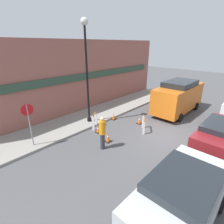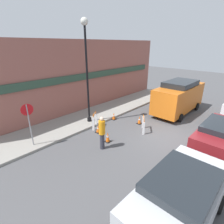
{
  "view_description": "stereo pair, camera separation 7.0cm",
  "coord_description": "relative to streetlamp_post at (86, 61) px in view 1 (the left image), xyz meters",
  "views": [
    {
      "loc": [
        -8.88,
        -3.49,
        5.18
      ],
      "look_at": [
        -1.05,
        3.76,
        1.0
      ],
      "focal_mm": 28.0,
      "sensor_mm": 36.0,
      "label": 1
    },
    {
      "loc": [
        -8.83,
        -3.54,
        5.18
      ],
      "look_at": [
        -1.05,
        3.76,
        1.0
      ],
      "focal_mm": 28.0,
      "sensor_mm": 36.0,
      "label": 2
    }
  ],
  "objects": [
    {
      "name": "traffic_cone_2",
      "position": [
        -0.95,
        -2.72,
        -3.93
      ],
      "size": [
        0.3,
        0.3,
        0.59
      ],
      "color": "black",
      "rests_on": "ground_plane"
    },
    {
      "name": "storefront_facade",
      "position": [
        1.78,
        2.24,
        -1.46
      ],
      "size": [
        18.0,
        0.22,
        5.5
      ],
      "color": "#93564C",
      "rests_on": "ground_plane"
    },
    {
      "name": "person_worker",
      "position": [
        -1.63,
        -2.99,
        -3.22
      ],
      "size": [
        0.44,
        0.44,
        1.82
      ],
      "rotation": [
        0.0,
        0.0,
        0.4
      ],
      "color": "#33333D",
      "rests_on": "ground_plane"
    },
    {
      "name": "traffic_cone_0",
      "position": [
        1.58,
        -0.86,
        -3.96
      ],
      "size": [
        0.3,
        0.3,
        0.53
      ],
      "color": "black",
      "rests_on": "ground_plane"
    },
    {
      "name": "parked_car_0",
      "position": [
        -2.85,
        -7.59,
        -3.26
      ],
      "size": [
        4.09,
        1.99,
        1.69
      ],
      "color": "#B7BABF",
      "rests_on": "ground_plane"
    },
    {
      "name": "work_van",
      "position": [
        6.17,
        -3.58,
        -2.84
      ],
      "size": [
        5.33,
        2.15,
        2.54
      ],
      "color": "#D16619",
      "rests_on": "ground_plane"
    },
    {
      "name": "sidewalk_slab",
      "position": [
        1.78,
        0.71,
        -4.14
      ],
      "size": [
        18.0,
        2.91,
        0.14
      ],
      "color": "gray",
      "rests_on": "ground_plane"
    },
    {
      "name": "ground_plane",
      "position": [
        1.78,
        -5.24,
        -4.21
      ],
      "size": [
        60.0,
        60.0,
        0.0
      ],
      "primitive_type": "plane",
      "color": "#4C4C4F"
    },
    {
      "name": "traffic_cone_1",
      "position": [
        -0.56,
        -1.5,
        -3.98
      ],
      "size": [
        0.3,
        0.3,
        0.49
      ],
      "color": "black",
      "rests_on": "ground_plane"
    },
    {
      "name": "stop_sign",
      "position": [
        -4.05,
        -0.19,
        -2.53
      ],
      "size": [
        0.6,
        0.1,
        2.3
      ],
      "rotation": [
        0.0,
        0.0,
        3.0
      ],
      "color": "gray",
      "rests_on": "sidewalk_slab"
    },
    {
      "name": "traffic_cone_3",
      "position": [
        2.26,
        -2.64,
        -3.93
      ],
      "size": [
        0.3,
        0.3,
        0.58
      ],
      "color": "black",
      "rests_on": "ground_plane"
    },
    {
      "name": "streetlamp_post",
      "position": [
        0.0,
        0.0,
        0.0
      ],
      "size": [
        0.44,
        0.44,
        6.46
      ],
      "color": "black",
      "rests_on": "sidewalk_slab"
    },
    {
      "name": "parked_car_1",
      "position": [
        1.99,
        -7.59,
        -3.27
      ],
      "size": [
        3.96,
        2.02,
        1.66
      ],
      "color": "maroon",
      "rests_on": "ground_plane"
    },
    {
      "name": "barricade_0",
      "position": [
        1.51,
        -3.45,
        -3.68
      ],
      "size": [
        0.83,
        0.65,
        0.96
      ],
      "rotation": [
        0.0,
        0.0,
        6.91
      ],
      "color": "white",
      "rests_on": "ground_plane"
    },
    {
      "name": "barricade_1",
      "position": [
        -0.29,
        -0.89,
        -3.65
      ],
      "size": [
        0.69,
        0.51,
        1.06
      ],
      "rotation": [
        0.0,
        0.0,
        10.0
      ],
      "color": "white",
      "rests_on": "ground_plane"
    }
  ]
}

